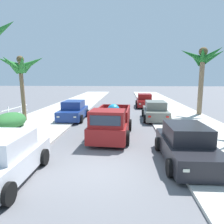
# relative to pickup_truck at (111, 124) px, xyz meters

# --- Properties ---
(ground_plane) EXTENTS (160.00, 160.00, 0.00)m
(ground_plane) POSITION_rel_pickup_truck_xyz_m (-0.10, -4.36, -0.80)
(ground_plane) COLOR slate
(sidewalk_left) EXTENTS (5.19, 60.00, 0.12)m
(sidewalk_left) POSITION_rel_pickup_truck_xyz_m (-5.59, 7.64, -0.74)
(sidewalk_left) COLOR beige
(sidewalk_left) RESTS_ON ground
(sidewalk_right) EXTENTS (5.19, 60.00, 0.12)m
(sidewalk_right) POSITION_rel_pickup_truck_xyz_m (5.38, 7.64, -0.74)
(sidewalk_right) COLOR beige
(sidewalk_right) RESTS_ON ground
(curb_left) EXTENTS (0.16, 60.00, 0.10)m
(curb_left) POSITION_rel_pickup_truck_xyz_m (-4.39, 7.64, -0.75)
(curb_left) COLOR silver
(curb_left) RESTS_ON ground
(curb_right) EXTENTS (0.16, 60.00, 0.10)m
(curb_right) POSITION_rel_pickup_truck_xyz_m (4.18, 7.64, -0.75)
(curb_right) COLOR silver
(curb_right) RESTS_ON ground
(pickup_truck) EXTENTS (2.45, 5.32, 1.80)m
(pickup_truck) POSITION_rel_pickup_truck_xyz_m (0.00, 0.00, 0.00)
(pickup_truck) COLOR maroon
(pickup_truck) RESTS_ON ground
(car_left_near) EXTENTS (2.05, 4.27, 1.54)m
(car_left_near) POSITION_rel_pickup_truck_xyz_m (-3.45, 4.96, -0.09)
(car_left_near) COLOR navy
(car_left_near) RESTS_ON ground
(car_right_near) EXTENTS (2.12, 4.30, 1.54)m
(car_right_near) POSITION_rel_pickup_truck_xyz_m (3.25, 5.21, -0.09)
(car_right_near) COLOR slate
(car_right_near) RESTS_ON ground
(car_left_mid) EXTENTS (2.04, 4.27, 1.54)m
(car_left_mid) POSITION_rel_pickup_truck_xyz_m (3.26, -3.39, -0.09)
(car_left_mid) COLOR black
(car_left_mid) RESTS_ON ground
(car_right_mid) EXTENTS (2.08, 4.28, 1.54)m
(car_right_mid) POSITION_rel_pickup_truck_xyz_m (-3.26, -5.33, -0.09)
(car_right_mid) COLOR silver
(car_right_mid) RESTS_ON ground
(car_left_far) EXTENTS (2.12, 4.30, 1.54)m
(car_left_far) POSITION_rel_pickup_truck_xyz_m (3.07, 12.86, -0.09)
(car_left_far) COLOR maroon
(car_left_far) RESTS_ON ground
(palm_tree_left_mid) EXTENTS (3.62, 3.43, 5.12)m
(palm_tree_left_mid) POSITION_rel_pickup_truck_xyz_m (-7.00, 3.75, 3.44)
(palm_tree_left_mid) COLOR brown
(palm_tree_left_mid) RESTS_ON ground
(palm_tree_left_back) EXTENTS (4.08, 3.99, 6.03)m
(palm_tree_left_back) POSITION_rel_pickup_truck_xyz_m (7.55, 7.40, 4.05)
(palm_tree_left_back) COLOR #846B4C
(palm_tree_left_back) RESTS_ON ground
(hedge_bush) EXTENTS (1.80, 2.80, 1.10)m
(hedge_bush) POSITION_rel_pickup_truck_xyz_m (-6.91, 1.51, -0.25)
(hedge_bush) COLOR #2D6B33
(hedge_bush) RESTS_ON ground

